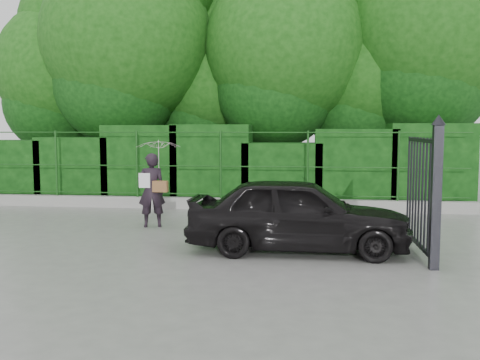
# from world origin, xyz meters

# --- Properties ---
(ground) EXTENTS (80.00, 80.00, 0.00)m
(ground) POSITION_xyz_m (0.00, 0.00, 0.00)
(ground) COLOR gray
(kerb) EXTENTS (14.00, 0.25, 0.30)m
(kerb) POSITION_xyz_m (0.00, 4.50, 0.15)
(kerb) COLOR #9E9E99
(kerb) RESTS_ON ground
(fence) EXTENTS (14.13, 0.06, 1.80)m
(fence) POSITION_xyz_m (0.22, 4.50, 1.20)
(fence) COLOR #184816
(fence) RESTS_ON kerb
(hedge) EXTENTS (14.20, 1.20, 2.29)m
(hedge) POSITION_xyz_m (0.20, 5.50, 1.04)
(hedge) COLOR black
(hedge) RESTS_ON ground
(trees) EXTENTS (17.10, 6.15, 8.08)m
(trees) POSITION_xyz_m (1.14, 7.74, 4.62)
(trees) COLOR black
(trees) RESTS_ON ground
(gate) EXTENTS (0.22, 2.33, 2.36)m
(gate) POSITION_xyz_m (4.60, -0.72, 1.19)
(gate) COLOR black
(gate) RESTS_ON ground
(woman) EXTENTS (0.96, 0.96, 1.92)m
(woman) POSITION_xyz_m (-0.59, 1.79, 1.26)
(woman) COLOR black
(woman) RESTS_ON ground
(car) EXTENTS (3.89, 1.61, 1.32)m
(car) POSITION_xyz_m (2.52, -0.20, 0.66)
(car) COLOR black
(car) RESTS_ON ground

